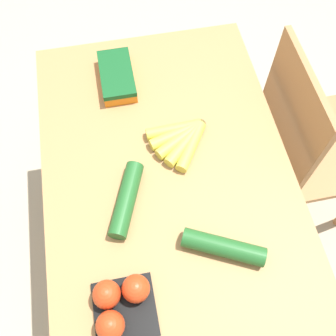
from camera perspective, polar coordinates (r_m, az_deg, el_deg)
ground_plane at (r=1.81m, az=-0.00°, el=-11.27°), size 12.00×12.00×0.00m
dining_table at (r=1.24m, az=-0.00°, el=-3.29°), size 1.10×0.72×0.72m
chair at (r=1.56m, az=19.52°, el=3.11°), size 0.42×0.40×0.90m
banana_bunch at (r=1.17m, az=1.99°, el=4.35°), size 0.17×0.18×0.04m
tomato_pack at (r=0.99m, az=-7.11°, el=-18.97°), size 0.15×0.15×0.08m
carrot_bag at (r=1.31m, az=-7.44°, el=13.15°), size 0.20×0.10×0.05m
cucumber_near at (r=1.03m, az=8.04°, el=-11.30°), size 0.14×0.21×0.05m
cucumber_far at (r=1.08m, az=-6.05°, el=-4.56°), size 0.22×0.13×0.05m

